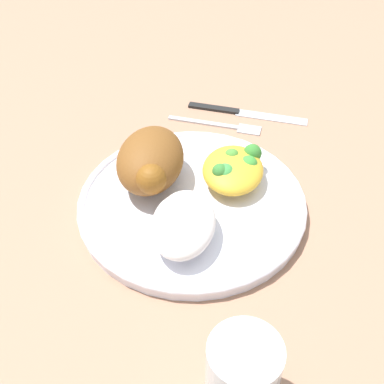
{
  "coord_description": "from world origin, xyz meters",
  "views": [
    {
      "loc": [
        0.44,
        0.07,
        0.45
      ],
      "look_at": [
        0.0,
        0.0,
        0.03
      ],
      "focal_mm": 47.34,
      "sensor_mm": 36.0,
      "label": 1
    }
  ],
  "objects_px": {
    "fork": "(220,124)",
    "water_glass": "(242,377)",
    "rice_pile": "(180,224)",
    "knife": "(236,111)",
    "roasted_chicken": "(150,161)",
    "mac_cheese_with_broccoli": "(234,169)",
    "plate": "(192,203)"
  },
  "relations": [
    {
      "from": "fork",
      "to": "water_glass",
      "type": "relative_size",
      "value": 1.64
    },
    {
      "from": "rice_pile",
      "to": "knife",
      "type": "relative_size",
      "value": 0.54
    },
    {
      "from": "fork",
      "to": "knife",
      "type": "bearing_deg",
      "value": 152.71
    },
    {
      "from": "roasted_chicken",
      "to": "mac_cheese_with_broccoli",
      "type": "relative_size",
      "value": 1.33
    },
    {
      "from": "fork",
      "to": "knife",
      "type": "relative_size",
      "value": 0.75
    },
    {
      "from": "plate",
      "to": "roasted_chicken",
      "type": "relative_size",
      "value": 2.27
    },
    {
      "from": "fork",
      "to": "water_glass",
      "type": "distance_m",
      "value": 0.42
    },
    {
      "from": "plate",
      "to": "knife",
      "type": "xyz_separation_m",
      "value": [
        -0.22,
        0.03,
        -0.01
      ]
    },
    {
      "from": "knife",
      "to": "water_glass",
      "type": "relative_size",
      "value": 2.19
    },
    {
      "from": "roasted_chicken",
      "to": "knife",
      "type": "distance_m",
      "value": 0.22
    },
    {
      "from": "knife",
      "to": "rice_pile",
      "type": "bearing_deg",
      "value": -7.72
    },
    {
      "from": "mac_cheese_with_broccoli",
      "to": "water_glass",
      "type": "relative_size",
      "value": 1.07
    },
    {
      "from": "knife",
      "to": "water_glass",
      "type": "xyz_separation_m",
      "value": [
        0.45,
        0.04,
        0.04
      ]
    },
    {
      "from": "water_glass",
      "to": "knife",
      "type": "bearing_deg",
      "value": -174.43
    },
    {
      "from": "plate",
      "to": "fork",
      "type": "relative_size",
      "value": 1.97
    },
    {
      "from": "roasted_chicken",
      "to": "knife",
      "type": "relative_size",
      "value": 0.65
    },
    {
      "from": "mac_cheese_with_broccoli",
      "to": "knife",
      "type": "height_order",
      "value": "mac_cheese_with_broccoli"
    },
    {
      "from": "mac_cheese_with_broccoli",
      "to": "water_glass",
      "type": "xyz_separation_m",
      "value": [
        0.28,
        0.03,
        0.01
      ]
    },
    {
      "from": "rice_pile",
      "to": "knife",
      "type": "xyz_separation_m",
      "value": [
        -0.28,
        0.04,
        -0.03
      ]
    },
    {
      "from": "roasted_chicken",
      "to": "fork",
      "type": "xyz_separation_m",
      "value": [
        -0.16,
        0.07,
        -0.05
      ]
    },
    {
      "from": "roasted_chicken",
      "to": "rice_pile",
      "type": "relative_size",
      "value": 1.2
    },
    {
      "from": "mac_cheese_with_broccoli",
      "to": "fork",
      "type": "xyz_separation_m",
      "value": [
        -0.14,
        -0.03,
        -0.03
      ]
    },
    {
      "from": "plate",
      "to": "water_glass",
      "type": "xyz_separation_m",
      "value": [
        0.23,
        0.08,
        0.03
      ]
    },
    {
      "from": "plate",
      "to": "water_glass",
      "type": "height_order",
      "value": "water_glass"
    },
    {
      "from": "water_glass",
      "to": "plate",
      "type": "bearing_deg",
      "value": -161.41
    },
    {
      "from": "mac_cheese_with_broccoli",
      "to": "fork",
      "type": "height_order",
      "value": "mac_cheese_with_broccoli"
    },
    {
      "from": "plate",
      "to": "knife",
      "type": "distance_m",
      "value": 0.22
    },
    {
      "from": "plate",
      "to": "rice_pile",
      "type": "bearing_deg",
      "value": -3.3
    },
    {
      "from": "plate",
      "to": "fork",
      "type": "bearing_deg",
      "value": 175.34
    },
    {
      "from": "knife",
      "to": "plate",
      "type": "bearing_deg",
      "value": -8.96
    },
    {
      "from": "mac_cheese_with_broccoli",
      "to": "water_glass",
      "type": "distance_m",
      "value": 0.28
    },
    {
      "from": "roasted_chicken",
      "to": "mac_cheese_with_broccoli",
      "type": "bearing_deg",
      "value": 101.1
    }
  ]
}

